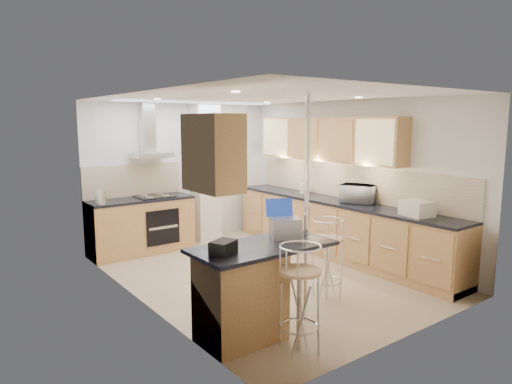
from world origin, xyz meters
TOP-DOWN VIEW (x-y plane):
  - ground at (0.00, 0.00)m, footprint 4.80×4.80m
  - room_shell at (0.32, 0.38)m, footprint 3.64×4.84m
  - right_counter at (1.50, 0.00)m, footprint 0.63×4.40m
  - back_counter at (-0.95, 2.10)m, footprint 1.70×0.63m
  - peninsula at (-1.12, -1.45)m, footprint 1.47×0.72m
  - microwave at (1.59, -0.35)m, footprint 0.54×0.62m
  - laptop at (-0.76, -1.37)m, footprint 0.38×0.34m
  - bag at (-1.63, -1.51)m, footprint 0.30×0.26m
  - bar_stool_near at (-1.06, -1.94)m, footprint 0.47×0.47m
  - bar_stool_end at (0.07, -1.19)m, footprint 0.47×0.47m
  - jar_a at (1.63, 0.95)m, footprint 0.16×0.16m
  - jar_b at (1.54, 0.87)m, footprint 0.14×0.14m
  - jar_c at (1.64, -0.37)m, footprint 0.18×0.18m
  - jar_d at (1.69, -0.30)m, footprint 0.11×0.11m
  - bread_bin at (1.45, -1.48)m, footprint 0.37×0.44m
  - kettle at (-1.65, 1.92)m, footprint 0.16×0.16m

SIDE VIEW (x-z plane):
  - ground at x=0.00m, z-range 0.00..0.00m
  - back_counter at x=-0.95m, z-range 0.00..0.92m
  - right_counter at x=1.50m, z-range 0.00..0.92m
  - peninsula at x=-1.12m, z-range 0.01..0.95m
  - bar_stool_end at x=0.07m, z-range 0.00..1.01m
  - bar_stool_near at x=-1.06m, z-range 0.00..1.04m
  - jar_d at x=1.69m, z-range 0.92..1.07m
  - jar_a at x=1.63m, z-range 0.92..1.08m
  - jar_b at x=1.54m, z-range 0.92..1.09m
  - bag at x=-1.63m, z-range 0.94..1.07m
  - jar_c at x=1.64m, z-range 0.92..1.12m
  - bread_bin at x=1.45m, z-range 0.92..1.12m
  - kettle at x=-1.65m, z-range 0.92..1.15m
  - laptop at x=-0.76m, z-range 0.94..1.15m
  - microwave at x=1.59m, z-range 0.92..1.21m
  - room_shell at x=0.32m, z-range 0.29..2.80m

